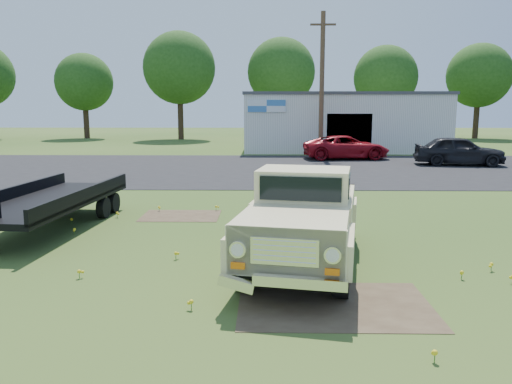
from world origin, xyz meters
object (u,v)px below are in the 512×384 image
flatbed_trailer (49,196)px  red_pickup (346,148)px  vintage_pickup_truck (303,217)px  dark_sedan (459,151)px

flatbed_trailer → red_pickup: size_ratio=1.20×
vintage_pickup_truck → dark_sedan: (9.69, 17.50, -0.17)m
vintage_pickup_truck → dark_sedan: vintage_pickup_truck is taller
flatbed_trailer → dark_sedan: 21.63m
flatbed_trailer → dark_sedan: size_ratio=1.32×
flatbed_trailer → dark_sedan: bearing=46.7°
red_pickup → dark_sedan: size_ratio=1.10×
vintage_pickup_truck → dark_sedan: size_ratio=1.14×
vintage_pickup_truck → red_pickup: 21.11m
flatbed_trailer → red_pickup: 20.63m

